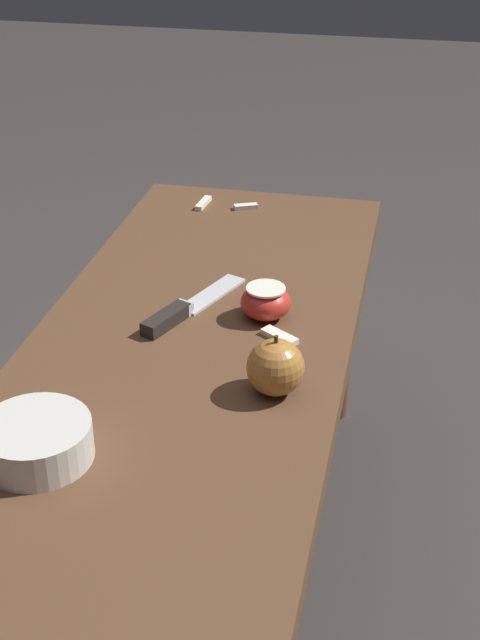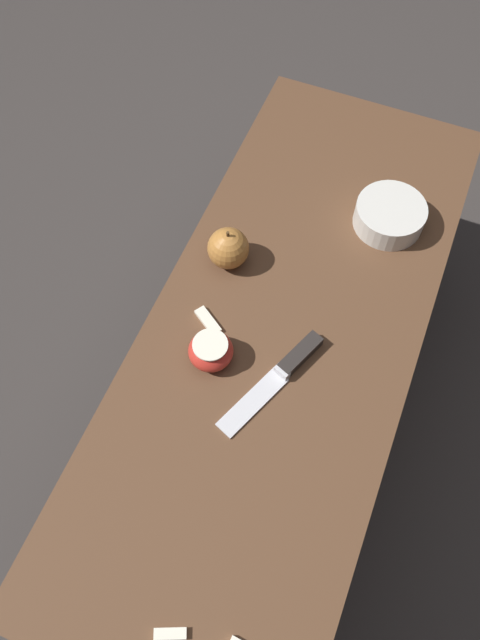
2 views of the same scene
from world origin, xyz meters
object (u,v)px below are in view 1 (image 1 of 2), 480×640
Objects in this scene: wooden_bench at (189,387)px; bowl at (36,441)px; apple_whole at (275,367)px; knife at (180,311)px; apple_cut at (266,302)px.

wooden_bench is 8.98× the size of bowl.
apple_whole reaches higher than bowl.
knife is 0.12m from apple_cut.
apple_cut is (0.18, 0.05, -0.01)m from apple_whole.
bowl is at bearing 152.76° from apple_cut.
knife is 0.35m from bowl.
apple_cut is (0.02, -0.12, 0.02)m from knife.
wooden_bench is at bearing -134.87° from knife.
apple_whole is 0.30m from bowl.
apple_whole is 0.65× the size of bowl.
apple_whole is at bearing -52.16° from bowl.
apple_whole is (-0.09, -0.14, 0.11)m from wooden_bench.
apple_whole is at bearing -112.02° from knife.
apple_whole reaches higher than knife.
apple_cut is 0.41m from bowl.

